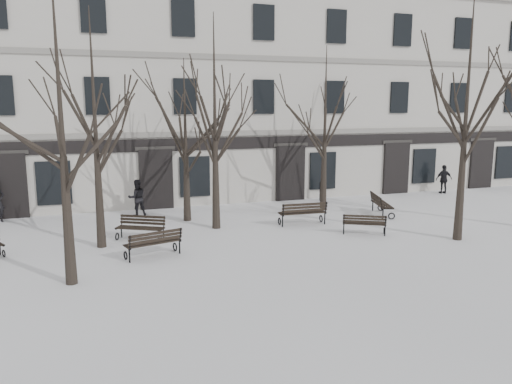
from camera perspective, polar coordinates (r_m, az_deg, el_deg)
name	(u,v)px	position (r m, az deg, el deg)	size (l,w,h in m)	color
ground	(284,245)	(18.16, 3.24, -6.07)	(100.00, 100.00, 0.00)	white
building	(203,96)	(29.88, -6.09, 10.87)	(40.40, 10.20, 11.40)	beige
tree_0	(59,90)	(14.48, -21.60, 10.78)	(6.03, 6.03, 8.62)	black
tree_1	(94,101)	(18.06, -18.05, 9.90)	(5.76, 5.76, 8.23)	black
tree_2	(468,87)	(19.73, 23.07, 10.93)	(6.29, 6.29, 8.98)	black
tree_4	(185,121)	(21.57, -8.11, 8.04)	(4.85, 4.85, 6.93)	black
tree_5	(215,96)	(20.02, -4.76, 10.82)	(5.96, 5.96, 8.52)	black
tree_6	(325,108)	(24.28, 7.92, 9.46)	(5.42, 5.42, 7.74)	black
bench_1	(154,242)	(16.94, -11.63, -5.65)	(1.96, 1.15, 0.94)	black
bench_2	(364,223)	(19.91, 12.27, -3.51)	(1.71, 1.30, 0.83)	black
bench_3	(141,227)	(19.22, -13.04, -3.91)	(1.85, 1.44, 0.90)	black
bench_4	(303,212)	(21.06, 5.38, -2.33)	(2.03, 0.83, 1.00)	black
bench_5	(381,204)	(23.59, 14.05, -1.30)	(1.25, 2.04, 0.98)	black
bollard_a	(136,204)	(23.41, -13.50, -1.29)	(0.13, 0.13, 1.04)	black
bollard_b	(321,190)	(26.59, 7.39, 0.18)	(0.13, 0.13, 1.00)	black
pedestrian_b	(138,216)	(23.50, -13.36, -2.63)	(0.81, 0.63, 1.66)	black
pedestrian_c	(443,193)	(30.50, 20.59, -0.14)	(0.96, 0.40, 1.64)	black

